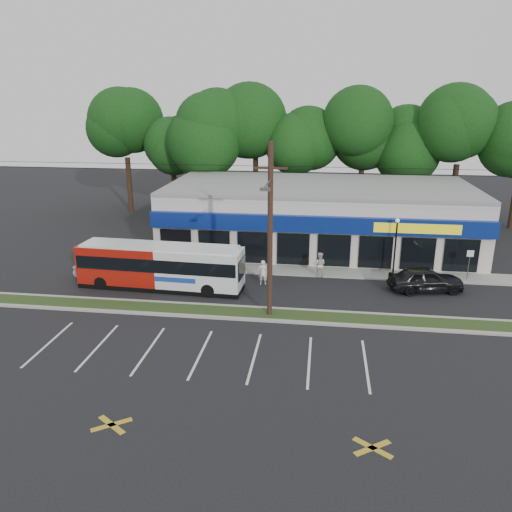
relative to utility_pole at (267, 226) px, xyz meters
The scene contains 15 objects.
ground 6.18m from the utility_pole, 161.89° to the right, with size 120.00×120.00×0.00m, color black.
grass_strip 6.06m from the utility_pole, behind, with size 40.00×1.60×0.12m, color #2A3E19.
curb_south 6.10m from the utility_pole, 164.67° to the right, with size 40.00×0.25×0.14m, color #9E9E93.
curb_north 6.12m from the utility_pole, 161.93° to the left, with size 40.00×0.25×0.14m, color #9E9E93.
sidewalk 9.93m from the utility_pole, 74.97° to the left, with size 32.00×2.20×0.10m, color #9E9E93.
strip_mall 15.47m from the utility_pole, 79.90° to the left, with size 25.00×12.55×5.30m.
utility_pole is the anchor object (origin of this frame).
lamp_post 11.67m from the utility_pole, 43.95° to the left, with size 0.30×0.30×4.25m.
sign_post 15.71m from the utility_pole, 30.15° to the left, with size 0.45×0.10×2.23m.
tree_line 25.28m from the utility_pole, 87.33° to the left, with size 46.76×6.76×11.83m.
metrobus 9.14m from the utility_pole, 154.48° to the left, with size 11.13×2.89×2.97m.
car_dark 12.15m from the utility_pole, 28.14° to the left, with size 1.93×4.80×1.64m, color black.
car_silver 13.76m from the utility_pole, 158.63° to the left, with size 1.41×4.04×1.33m, color #B7B9C0.
pedestrian_a 6.86m from the utility_pole, 99.31° to the left, with size 0.63×0.42×1.74m, color white.
pedestrian_b 8.91m from the utility_pole, 67.41° to the left, with size 0.88×0.69×1.81m, color silver.
Camera 1 is at (5.82, -25.63, 12.24)m, focal length 35.00 mm.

